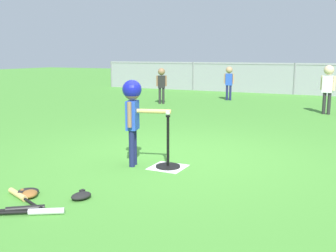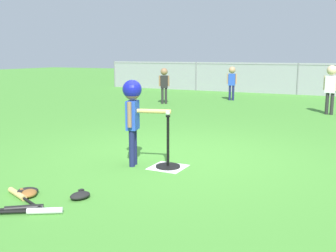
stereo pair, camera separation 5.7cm
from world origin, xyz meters
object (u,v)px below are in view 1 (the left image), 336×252
at_px(spare_bat_wood, 21,196).
at_px(glove_near_bats, 29,194).
at_px(batter_child, 133,105).
at_px(fielder_deep_center, 328,83).
at_px(batting_tee, 168,159).
at_px(glove_tossed_aside, 28,192).
at_px(glove_by_plate, 81,196).
at_px(spare_bat_silver, 39,212).
at_px(fielder_deep_left, 229,79).
at_px(fielder_near_left, 162,81).
at_px(spare_bat_black, 17,209).
at_px(baseball_on_tee, 168,113).

bearing_deg(spare_bat_wood, glove_near_bats, 71.42).
bearing_deg(batter_child, fielder_deep_center, 72.60).
bearing_deg(batting_tee, glove_tossed_aside, -118.85).
xyz_separation_m(batter_child, glove_by_plate, (0.16, -1.30, -0.77)).
xyz_separation_m(spare_bat_wood, glove_tossed_aside, (-0.03, 0.12, 0.01)).
relative_size(spare_bat_silver, glove_by_plate, 2.30).
relative_size(batter_child, fielder_deep_left, 1.06).
xyz_separation_m(batting_tee, fielder_near_left, (-3.15, 5.98, 0.57)).
xyz_separation_m(batting_tee, fielder_deep_left, (-1.64, 7.76, 0.58)).
xyz_separation_m(spare_bat_silver, spare_bat_wood, (-0.46, 0.22, 0.00)).
relative_size(spare_bat_wood, glove_tossed_aside, 2.55).
distance_m(glove_by_plate, glove_tossed_aside, 0.60).
xyz_separation_m(fielder_deep_center, glove_by_plate, (-1.73, -7.33, -0.74)).
xyz_separation_m(fielder_deep_left, spare_bat_wood, (0.80, -9.47, -0.66)).
height_order(batting_tee, spare_bat_black, batting_tee).
xyz_separation_m(spare_bat_wood, glove_by_plate, (0.55, 0.28, 0.01)).
height_order(batter_child, fielder_deep_left, batter_child).
relative_size(batting_tee, fielder_deep_center, 0.57).
height_order(batter_child, spare_bat_silver, batter_child).
height_order(spare_bat_black, glove_by_plate, glove_by_plate).
distance_m(glove_by_plate, glove_near_bats, 0.56).
xyz_separation_m(fielder_deep_center, spare_bat_silver, (-1.83, -7.83, -0.74)).
xyz_separation_m(batting_tee, fielder_deep_center, (1.44, 5.91, 0.66)).
bearing_deg(spare_bat_silver, batting_tee, 78.75).
distance_m(spare_bat_silver, glove_by_plate, 0.51).
relative_size(spare_bat_silver, spare_bat_wood, 0.85).
relative_size(baseball_on_tee, glove_tossed_aside, 0.27).
xyz_separation_m(glove_near_bats, glove_tossed_aside, (-0.06, 0.04, 0.00)).
xyz_separation_m(batter_child, spare_bat_black, (-0.16, -1.85, -0.78)).
bearing_deg(spare_bat_silver, fielder_deep_left, 97.41).
relative_size(batting_tee, glove_tossed_aside, 2.53).
relative_size(fielder_near_left, spare_bat_black, 1.78).
xyz_separation_m(batting_tee, glove_tossed_aside, (-0.87, -1.58, -0.07)).
distance_m(batter_child, fielder_deep_left, 7.98).
bearing_deg(fielder_deep_left, fielder_deep_center, -31.01).
bearing_deg(fielder_near_left, spare_bat_wood, -73.24).
bearing_deg(batting_tee, spare_bat_wood, -116.24).
distance_m(batting_tee, spare_bat_wood, 1.90).
bearing_deg(spare_bat_black, fielder_near_left, 107.78).
distance_m(fielder_deep_center, spare_bat_wood, 7.98).
relative_size(batter_child, fielder_near_left, 1.07).
height_order(batter_child, spare_bat_black, batter_child).
xyz_separation_m(batting_tee, spare_bat_silver, (-0.38, -1.92, -0.08)).
height_order(batter_child, fielder_near_left, batter_child).
relative_size(baseball_on_tee, spare_bat_wood, 0.11).
height_order(fielder_near_left, glove_near_bats, fielder_near_left).
xyz_separation_m(fielder_deep_left, glove_by_plate, (1.36, -9.19, -0.66)).
height_order(batter_child, glove_by_plate, batter_child).
height_order(batter_child, glove_near_bats, batter_child).
distance_m(baseball_on_tee, fielder_near_left, 6.76).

